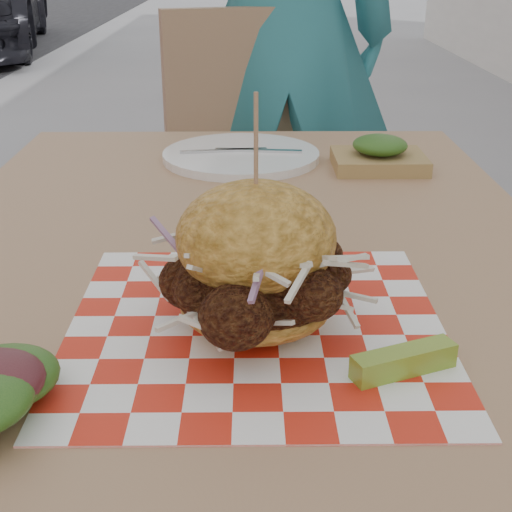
# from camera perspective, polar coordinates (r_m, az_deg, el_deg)

# --- Properties ---
(diner) EXTENTS (0.66, 0.44, 1.76)m
(diner) POSITION_cam_1_polar(r_m,az_deg,el_deg) (1.99, 2.01, 17.55)
(diner) COLOR teal
(diner) RESTS_ON ground
(patio_table) EXTENTS (0.80, 1.20, 0.75)m
(patio_table) POSITION_cam_1_polar(r_m,az_deg,el_deg) (0.90, -1.38, -3.99)
(patio_table) COLOR #A3805A
(patio_table) RESTS_ON ground
(patio_chair) EXTENTS (0.53, 0.53, 0.95)m
(patio_chair) POSITION_cam_1_polar(r_m,az_deg,el_deg) (1.86, -1.88, 6.76)
(patio_chair) COLOR #A3805A
(patio_chair) RESTS_ON ground
(paper_liner) EXTENTS (0.36, 0.36, 0.00)m
(paper_liner) POSITION_cam_1_polar(r_m,az_deg,el_deg) (0.69, 0.00, -5.63)
(paper_liner) COLOR red
(paper_liner) RESTS_ON patio_table
(sandwich) EXTENTS (0.20, 0.20, 0.22)m
(sandwich) POSITION_cam_1_polar(r_m,az_deg,el_deg) (0.66, 0.00, -0.87)
(sandwich) COLOR gold
(sandwich) RESTS_ON paper_liner
(pickle_spear) EXTENTS (0.10, 0.06, 0.02)m
(pickle_spear) POSITION_cam_1_polar(r_m,az_deg,el_deg) (0.63, 11.74, -8.23)
(pickle_spear) COLOR #8BA830
(pickle_spear) RESTS_ON paper_liner
(place_setting) EXTENTS (0.27, 0.27, 0.02)m
(place_setting) POSITION_cam_1_polar(r_m,az_deg,el_deg) (1.24, -1.20, 8.04)
(place_setting) COLOR white
(place_setting) RESTS_ON patio_table
(kraft_tray) EXTENTS (0.15, 0.12, 0.06)m
(kraft_tray) POSITION_cam_1_polar(r_m,az_deg,el_deg) (1.20, 9.83, 7.95)
(kraft_tray) COLOR #9C7D46
(kraft_tray) RESTS_ON patio_table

